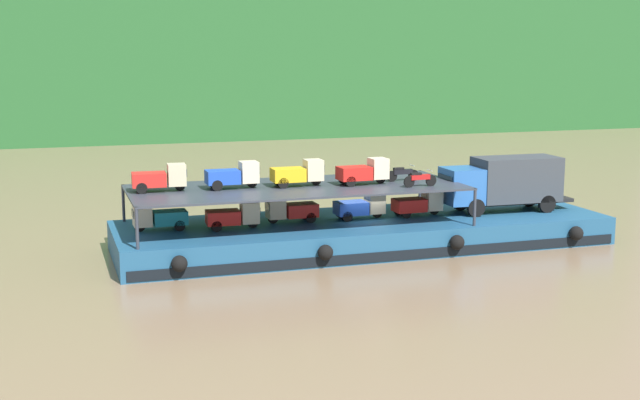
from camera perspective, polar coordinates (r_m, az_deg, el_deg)
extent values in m
plane|color=#7F664C|center=(46.81, 2.92, -3.09)|extent=(400.00, 400.00, 0.00)
cube|color=navy|center=(46.64, 2.93, -2.19)|extent=(26.77, 7.83, 1.50)
cube|color=black|center=(43.17, 4.79, -3.76)|extent=(26.24, 0.06, 0.50)
sphere|color=black|center=(40.04, -9.41, -4.23)|extent=(0.77, 0.77, 0.77)
sphere|color=black|center=(41.64, 0.37, -3.54)|extent=(0.77, 0.77, 0.77)
sphere|color=black|center=(44.35, 9.17, -2.82)|extent=(0.77, 0.77, 0.77)
sphere|color=black|center=(47.97, 16.79, -2.15)|extent=(0.77, 0.77, 0.77)
cube|color=#285BA3|center=(48.33, 9.48, 0.95)|extent=(2.06, 2.24, 2.00)
cube|color=#192833|center=(47.84, 8.38, 1.31)|extent=(0.11, 1.84, 0.60)
cube|color=#33383D|center=(49.86, 13.02, 1.39)|extent=(4.86, 2.44, 2.50)
cube|color=black|center=(50.06, 12.96, -0.08)|extent=(6.84, 1.58, 0.20)
cylinder|color=black|center=(49.58, 9.36, -0.11)|extent=(1.01, 0.31, 1.00)
cylinder|color=black|center=(47.80, 10.40, -0.52)|extent=(1.01, 0.31, 1.00)
cylinder|color=black|center=(51.64, 13.81, 0.14)|extent=(1.01, 0.31, 1.00)
cylinder|color=black|center=(49.93, 14.96, -0.25)|extent=(1.01, 0.31, 1.00)
cylinder|color=#2D333D|center=(51.31, 6.71, 0.86)|extent=(0.16, 0.16, 2.00)
cylinder|color=#2D333D|center=(45.25, 10.32, -0.47)|extent=(0.16, 0.16, 2.00)
cylinder|color=#2D333D|center=(46.87, -13.04, -0.20)|extent=(0.16, 0.16, 2.00)
cylinder|color=#2D333D|center=(40.15, -12.16, -1.87)|extent=(0.16, 0.16, 2.00)
cube|color=#2D333D|center=(44.94, -1.57, 0.85)|extent=(17.57, 7.03, 0.10)
cube|color=teal|center=(44.33, -10.02, -1.16)|extent=(1.72, 1.23, 0.70)
cube|color=beige|center=(44.10, -11.82, -1.02)|extent=(0.92, 1.02, 1.10)
cube|color=#19232D|center=(44.03, -12.43, -0.91)|extent=(0.06, 0.85, 0.38)
cylinder|color=black|center=(44.19, -11.99, -1.73)|extent=(0.56, 0.15, 0.56)
cylinder|color=black|center=(44.97, -9.61, -1.44)|extent=(0.56, 0.15, 0.56)
cylinder|color=black|center=(43.95, -9.38, -1.71)|extent=(0.56, 0.15, 0.56)
cube|color=red|center=(43.99, -6.53, -1.16)|extent=(1.77, 1.29, 0.70)
cube|color=beige|center=(44.16, -4.74, -0.82)|extent=(0.96, 1.05, 1.10)
cube|color=#19232D|center=(44.22, -4.14, -0.65)|extent=(0.09, 0.85, 0.38)
cylinder|color=black|center=(44.29, -4.53, -1.51)|extent=(0.57, 0.17, 0.56)
cylinder|color=black|center=(43.49, -6.94, -1.77)|extent=(0.57, 0.17, 0.56)
cylinder|color=black|center=(44.52, -7.13, -1.50)|extent=(0.57, 0.17, 0.56)
cube|color=red|center=(45.70, -1.30, -0.67)|extent=(1.72, 1.22, 0.70)
cube|color=beige|center=(45.27, -2.99, -0.53)|extent=(0.91, 1.01, 1.10)
cube|color=#19232D|center=(45.13, -3.56, -0.43)|extent=(0.05, 0.85, 0.38)
cylinder|color=black|center=(45.33, -3.16, -1.22)|extent=(0.56, 0.15, 0.56)
cylinder|color=black|center=(46.38, -1.02, -0.95)|extent=(0.56, 0.15, 0.56)
cylinder|color=black|center=(45.39, -0.61, -1.19)|extent=(0.56, 0.15, 0.56)
cube|color=#1E47B7|center=(46.29, 2.08, -0.54)|extent=(1.71, 1.22, 0.70)
cube|color=#C6B793|center=(46.75, 3.69, -0.20)|extent=(0.91, 1.01, 1.10)
cube|color=#19232D|center=(46.91, 4.22, -0.03)|extent=(0.05, 0.85, 0.38)
cylinder|color=black|center=(46.91, 3.85, -0.85)|extent=(0.56, 0.15, 0.56)
cylinder|color=black|center=(45.73, 1.84, -1.12)|extent=(0.56, 0.15, 0.56)
cylinder|color=black|center=(46.70, 1.39, -0.88)|extent=(0.56, 0.15, 0.56)
cube|color=red|center=(47.39, 5.99, -0.34)|extent=(1.72, 1.23, 0.70)
cube|color=beige|center=(47.95, 7.51, 0.00)|extent=(0.92, 1.02, 1.10)
cube|color=#19232D|center=(48.14, 8.02, 0.16)|extent=(0.06, 0.85, 0.38)
cylinder|color=black|center=(48.12, 7.66, -0.64)|extent=(0.56, 0.15, 0.56)
cylinder|color=black|center=(46.81, 5.81, -0.90)|extent=(0.56, 0.15, 0.56)
cylinder|color=black|center=(47.76, 5.28, -0.67)|extent=(0.56, 0.15, 0.56)
cube|color=red|center=(44.00, -11.39, 1.35)|extent=(1.77, 1.30, 0.70)
cube|color=#C6B793|center=(44.06, -9.58, 1.69)|extent=(0.96, 1.05, 1.10)
cube|color=#19232D|center=(44.09, -8.98, 1.85)|extent=(0.09, 0.85, 0.38)
cylinder|color=black|center=(44.16, -9.37, 0.99)|extent=(0.57, 0.17, 0.56)
cylinder|color=black|center=(43.51, -11.86, 0.77)|extent=(0.57, 0.17, 0.56)
cylinder|color=black|center=(44.55, -11.93, 0.99)|extent=(0.57, 0.17, 0.56)
cube|color=#1E47B7|center=(44.30, -6.55, 1.54)|extent=(1.70, 1.21, 0.70)
cube|color=beige|center=(44.57, -4.79, 1.89)|extent=(0.90, 1.00, 1.10)
cube|color=#19232D|center=(44.66, -4.20, 2.05)|extent=(0.04, 0.85, 0.38)
cylinder|color=black|center=(44.68, -4.59, 1.20)|extent=(0.56, 0.14, 0.56)
cylinder|color=black|center=(43.76, -6.91, 0.97)|extent=(0.56, 0.14, 0.56)
cylinder|color=black|center=(44.79, -7.18, 1.17)|extent=(0.56, 0.14, 0.56)
cube|color=gold|center=(44.82, -2.16, 1.70)|extent=(1.71, 1.22, 0.70)
cube|color=beige|center=(45.18, -0.45, 2.03)|extent=(0.91, 1.01, 1.10)
cube|color=#19232D|center=(45.30, 0.12, 2.20)|extent=(0.05, 0.85, 0.38)
cylinder|color=black|center=(45.30, -0.27, 1.35)|extent=(0.56, 0.15, 0.56)
cylinder|color=black|center=(44.27, -2.48, 1.14)|extent=(0.56, 0.15, 0.56)
cylinder|color=black|center=(45.28, -2.83, 1.34)|extent=(0.56, 0.15, 0.56)
cube|color=red|center=(45.38, 2.30, 1.81)|extent=(1.75, 1.27, 0.70)
cube|color=beige|center=(45.90, 3.92, 2.14)|extent=(0.94, 1.03, 1.10)
cube|color=#19232D|center=(46.08, 4.45, 2.30)|extent=(0.07, 0.85, 0.38)
cylinder|color=black|center=(46.04, 4.08, 1.47)|extent=(0.57, 0.16, 0.56)
cylinder|color=black|center=(44.80, 2.08, 1.25)|extent=(0.57, 0.16, 0.56)
cylinder|color=black|center=(45.77, 1.58, 1.44)|extent=(0.57, 0.16, 0.56)
cylinder|color=black|center=(45.38, 7.45, 1.31)|extent=(0.60, 0.13, 0.60)
cylinder|color=black|center=(44.78, 5.99, 1.22)|extent=(0.60, 0.13, 0.60)
cube|color=#B21919|center=(45.04, 6.73, 1.54)|extent=(1.11, 0.26, 0.28)
cube|color=black|center=(44.90, 6.45, 1.75)|extent=(0.61, 0.23, 0.12)
cylinder|color=#B2B2B7|center=(45.25, 7.36, 1.99)|extent=(0.07, 0.55, 0.04)
cylinder|color=black|center=(47.22, 6.28, 1.67)|extent=(0.60, 0.11, 0.60)
cylinder|color=black|center=(46.68, 4.84, 1.60)|extent=(0.60, 0.11, 0.60)
cube|color=black|center=(46.91, 5.57, 1.90)|extent=(1.10, 0.22, 0.28)
cube|color=black|center=(46.79, 5.29, 2.11)|extent=(0.60, 0.21, 0.12)
cylinder|color=#B2B2B7|center=(47.10, 6.18, 2.33)|extent=(0.05, 0.55, 0.04)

